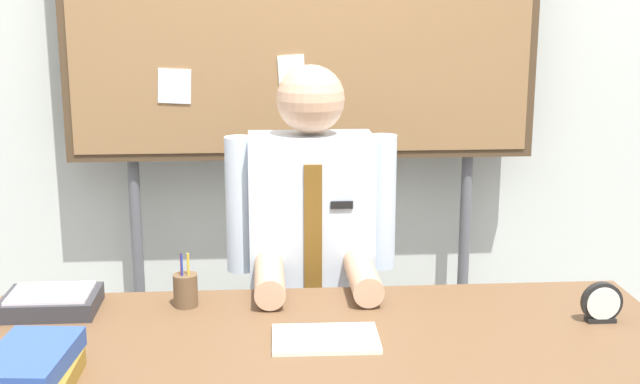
# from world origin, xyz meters

# --- Properties ---
(back_wall) EXTENTS (6.40, 0.08, 2.70)m
(back_wall) POSITION_xyz_m (0.00, 1.29, 1.35)
(back_wall) COLOR silver
(back_wall) RESTS_ON ground_plane
(desk) EXTENTS (1.88, 0.77, 0.74)m
(desk) POSITION_xyz_m (0.00, 0.00, 0.66)
(desk) COLOR brown
(desk) RESTS_ON ground_plane
(person) EXTENTS (0.55, 0.56, 1.40)m
(person) POSITION_xyz_m (0.00, 0.59, 0.66)
(person) COLOR #2D2D33
(person) RESTS_ON ground_plane
(bulletin_board) EXTENTS (1.76, 0.09, 2.10)m
(bulletin_board) POSITION_xyz_m (-0.00, 1.08, 1.53)
(bulletin_board) COLOR #4C3823
(bulletin_board) RESTS_ON ground_plane
(book_stack) EXTENTS (0.20, 0.30, 0.09)m
(book_stack) POSITION_xyz_m (-0.69, -0.23, 0.79)
(book_stack) COLOR olive
(book_stack) RESTS_ON desk
(open_notebook) EXTENTS (0.28, 0.19, 0.01)m
(open_notebook) POSITION_xyz_m (-0.00, -0.02, 0.75)
(open_notebook) COLOR silver
(open_notebook) RESTS_ON desk
(desk_clock) EXTENTS (0.11, 0.04, 0.11)m
(desk_clock) POSITION_xyz_m (0.76, 0.06, 0.79)
(desk_clock) COLOR black
(desk_clock) RESTS_ON desk
(pen_holder) EXTENTS (0.07, 0.07, 0.16)m
(pen_holder) POSITION_xyz_m (-0.38, 0.26, 0.79)
(pen_holder) COLOR brown
(pen_holder) RESTS_ON desk
(paper_tray) EXTENTS (0.26, 0.20, 0.06)m
(paper_tray) POSITION_xyz_m (-0.76, 0.25, 0.77)
(paper_tray) COLOR #333338
(paper_tray) RESTS_ON desk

